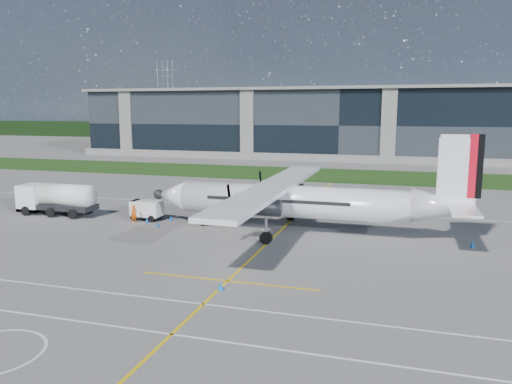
{
  "coord_description": "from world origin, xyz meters",
  "views": [
    {
      "loc": [
        13.54,
        -34.71,
        10.86
      ],
      "look_at": [
        0.46,
        8.78,
        3.31
      ],
      "focal_mm": 35.0,
      "sensor_mm": 36.0,
      "label": 1
    }
  ],
  "objects_px": {
    "turboprop_aircraft": "(304,183)",
    "safety_cone_nose_port": "(158,224)",
    "safety_cone_tail": "(472,244)",
    "pylon_west": "(166,99)",
    "ground_crew_person": "(134,213)",
    "safety_cone_stbdwing": "(311,199)",
    "safety_cone_fwd": "(147,220)",
    "safety_cone_nose_stbd": "(171,218)",
    "safety_cone_portwing": "(221,286)",
    "baggage_tug": "(147,210)",
    "fuel_tanker_truck": "(52,199)"
  },
  "relations": [
    {
      "from": "pylon_west",
      "to": "ground_crew_person",
      "type": "distance_m",
      "value": 159.33
    },
    {
      "from": "ground_crew_person",
      "to": "safety_cone_nose_port",
      "type": "distance_m",
      "value": 3.04
    },
    {
      "from": "ground_crew_person",
      "to": "safety_cone_portwing",
      "type": "relative_size",
      "value": 4.05
    },
    {
      "from": "safety_cone_tail",
      "to": "safety_cone_portwing",
      "type": "xyz_separation_m",
      "value": [
        -15.84,
        -14.7,
        0.0
      ]
    },
    {
      "from": "pylon_west",
      "to": "baggage_tug",
      "type": "height_order",
      "value": "pylon_west"
    },
    {
      "from": "safety_cone_portwing",
      "to": "pylon_west",
      "type": "bearing_deg",
      "value": 117.81
    },
    {
      "from": "fuel_tanker_truck",
      "to": "ground_crew_person",
      "type": "relative_size",
      "value": 4.32
    },
    {
      "from": "safety_cone_nose_stbd",
      "to": "safety_cone_nose_port",
      "type": "height_order",
      "value": "same"
    },
    {
      "from": "pylon_west",
      "to": "safety_cone_fwd",
      "type": "distance_m",
      "value": 159.4
    },
    {
      "from": "fuel_tanker_truck",
      "to": "baggage_tug",
      "type": "bearing_deg",
      "value": 3.65
    },
    {
      "from": "safety_cone_stbdwing",
      "to": "safety_cone_nose_port",
      "type": "relative_size",
      "value": 1.0
    },
    {
      "from": "safety_cone_fwd",
      "to": "safety_cone_stbdwing",
      "type": "bearing_deg",
      "value": 50.27
    },
    {
      "from": "fuel_tanker_truck",
      "to": "safety_cone_stbdwing",
      "type": "bearing_deg",
      "value": 32.01
    },
    {
      "from": "fuel_tanker_truck",
      "to": "safety_cone_nose_stbd",
      "type": "height_order",
      "value": "fuel_tanker_truck"
    },
    {
      "from": "safety_cone_stbdwing",
      "to": "safety_cone_nose_port",
      "type": "height_order",
      "value": "same"
    },
    {
      "from": "baggage_tug",
      "to": "safety_cone_stbdwing",
      "type": "relative_size",
      "value": 6.35
    },
    {
      "from": "ground_crew_person",
      "to": "safety_cone_nose_stbd",
      "type": "height_order",
      "value": "ground_crew_person"
    },
    {
      "from": "safety_cone_fwd",
      "to": "fuel_tanker_truck",
      "type": "bearing_deg",
      "value": 177.12
    },
    {
      "from": "safety_cone_stbdwing",
      "to": "pylon_west",
      "type": "bearing_deg",
      "value": 123.23
    },
    {
      "from": "safety_cone_portwing",
      "to": "safety_cone_tail",
      "type": "bearing_deg",
      "value": 42.86
    },
    {
      "from": "baggage_tug",
      "to": "safety_cone_portwing",
      "type": "height_order",
      "value": "baggage_tug"
    },
    {
      "from": "fuel_tanker_truck",
      "to": "safety_cone_stbdwing",
      "type": "distance_m",
      "value": 28.91
    },
    {
      "from": "fuel_tanker_truck",
      "to": "baggage_tug",
      "type": "relative_size",
      "value": 2.76
    },
    {
      "from": "fuel_tanker_truck",
      "to": "pylon_west",
      "type": "bearing_deg",
      "value": 112.4
    },
    {
      "from": "turboprop_aircraft",
      "to": "safety_cone_nose_port",
      "type": "relative_size",
      "value": 59.67
    },
    {
      "from": "turboprop_aircraft",
      "to": "safety_cone_portwing",
      "type": "height_order",
      "value": "turboprop_aircraft"
    },
    {
      "from": "safety_cone_fwd",
      "to": "safety_cone_nose_stbd",
      "type": "relative_size",
      "value": 1.0
    },
    {
      "from": "safety_cone_nose_stbd",
      "to": "safety_cone_fwd",
      "type": "bearing_deg",
      "value": -140.27
    },
    {
      "from": "ground_crew_person",
      "to": "safety_cone_stbdwing",
      "type": "bearing_deg",
      "value": -17.95
    },
    {
      "from": "turboprop_aircraft",
      "to": "safety_cone_tail",
      "type": "distance_m",
      "value": 14.54
    },
    {
      "from": "safety_cone_tail",
      "to": "safety_cone_nose_port",
      "type": "height_order",
      "value": "same"
    },
    {
      "from": "safety_cone_nose_stbd",
      "to": "safety_cone_stbdwing",
      "type": "bearing_deg",
      "value": 51.62
    },
    {
      "from": "baggage_tug",
      "to": "safety_cone_tail",
      "type": "height_order",
      "value": "baggage_tug"
    },
    {
      "from": "ground_crew_person",
      "to": "safety_cone_nose_stbd",
      "type": "relative_size",
      "value": 4.05
    },
    {
      "from": "safety_cone_portwing",
      "to": "safety_cone_nose_port",
      "type": "bearing_deg",
      "value": 129.88
    },
    {
      "from": "turboprop_aircraft",
      "to": "safety_cone_stbdwing",
      "type": "distance_m",
      "value": 16.14
    },
    {
      "from": "safety_cone_tail",
      "to": "safety_cone_nose_port",
      "type": "bearing_deg",
      "value": -178.18
    },
    {
      "from": "safety_cone_stbdwing",
      "to": "turboprop_aircraft",
      "type": "bearing_deg",
      "value": -82.28
    },
    {
      "from": "fuel_tanker_truck",
      "to": "safety_cone_tail",
      "type": "distance_m",
      "value": 40.5
    },
    {
      "from": "turboprop_aircraft",
      "to": "safety_cone_nose_port",
      "type": "bearing_deg",
      "value": -172.96
    },
    {
      "from": "ground_crew_person",
      "to": "safety_cone_nose_port",
      "type": "xyz_separation_m",
      "value": [
        2.86,
        -0.71,
        -0.76
      ]
    },
    {
      "from": "turboprop_aircraft",
      "to": "safety_cone_nose_port",
      "type": "xyz_separation_m",
      "value": [
        -13.5,
        -1.67,
        -4.23
      ]
    },
    {
      "from": "safety_cone_nose_stbd",
      "to": "safety_cone_stbdwing",
      "type": "distance_m",
      "value": 18.33
    },
    {
      "from": "pylon_west",
      "to": "turboprop_aircraft",
      "type": "xyz_separation_m",
      "value": [
        85.09,
        -142.1,
        -10.52
      ]
    },
    {
      "from": "pylon_west",
      "to": "baggage_tug",
      "type": "xyz_separation_m",
      "value": [
        69.12,
        -141.3,
        -14.05
      ]
    },
    {
      "from": "ground_crew_person",
      "to": "safety_cone_stbdwing",
      "type": "distance_m",
      "value": 21.74
    },
    {
      "from": "turboprop_aircraft",
      "to": "safety_cone_nose_stbd",
      "type": "height_order",
      "value": "turboprop_aircraft"
    },
    {
      "from": "turboprop_aircraft",
      "to": "ground_crew_person",
      "type": "distance_m",
      "value": 16.74
    },
    {
      "from": "safety_cone_tail",
      "to": "safety_cone_portwing",
      "type": "bearing_deg",
      "value": -137.14
    },
    {
      "from": "ground_crew_person",
      "to": "safety_cone_tail",
      "type": "bearing_deg",
      "value": -66.61
    }
  ]
}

